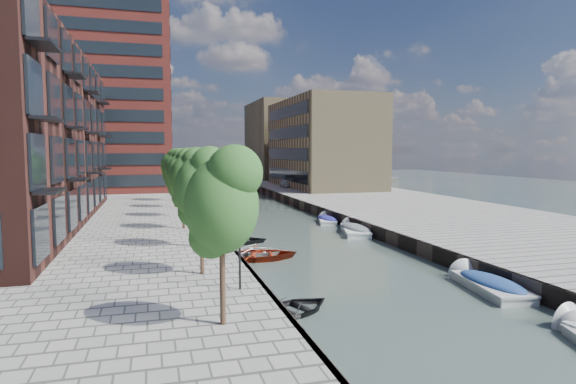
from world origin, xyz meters
name	(u,v)px	position (x,y,z in m)	size (l,w,h in m)	color
water	(253,213)	(0.00, 40.00, 0.00)	(300.00, 300.00, 0.00)	#38473F
quay_right	(384,204)	(16.00, 40.00, 0.50)	(20.00, 140.00, 1.00)	gray
quay_wall_left	(198,210)	(-6.10, 40.00, 0.50)	(0.25, 140.00, 1.00)	#332823
quay_wall_right	(306,206)	(6.10, 40.00, 0.50)	(0.25, 140.00, 1.00)	#332823
far_closure	(201,178)	(0.00, 100.00, 0.50)	(80.00, 40.00, 1.00)	gray
apartment_block	(28,136)	(-20.00, 30.00, 8.00)	(8.00, 38.00, 14.00)	black
tower	(106,89)	(-17.00, 65.00, 16.00)	(18.00, 18.00, 30.00)	maroon
tan_block_near	(322,143)	(16.00, 62.00, 8.00)	(12.00, 25.00, 14.00)	#8E7C57
tan_block_far	(281,140)	(16.00, 88.00, 9.00)	(12.00, 20.00, 16.00)	#8E7C57
bridge	(216,182)	(0.00, 72.00, 1.39)	(13.00, 6.00, 1.30)	gray
tree_0	(222,199)	(-8.50, 4.00, 5.31)	(2.50, 2.50, 5.95)	#382619
tree_1	(201,185)	(-8.50, 11.00, 5.31)	(2.50, 2.50, 5.95)	#382619
tree_2	(190,177)	(-8.50, 18.00, 5.31)	(2.50, 2.50, 5.95)	#382619
tree_3	(183,172)	(-8.50, 25.00, 5.31)	(2.50, 2.50, 5.95)	#382619
tree_4	(178,168)	(-8.50, 32.00, 5.31)	(2.50, 2.50, 5.95)	#382619
tree_5	(174,166)	(-8.50, 39.00, 5.31)	(2.50, 2.50, 5.95)	#382619
tree_6	(172,164)	(-8.50, 46.00, 5.31)	(2.50, 2.50, 5.95)	#382619
lamp_0	(240,231)	(-7.20, 8.00, 3.51)	(0.24, 0.24, 4.12)	black
lamp_1	(202,196)	(-7.20, 24.00, 3.51)	(0.24, 0.24, 4.12)	black
lamp_2	(187,182)	(-7.20, 40.00, 3.51)	(0.24, 0.24, 4.12)	black
sloop_0	(292,313)	(-5.10, 7.18, 0.00)	(2.85, 3.99, 0.83)	black
sloop_1	(239,243)	(-4.62, 23.01, 0.00)	(3.00, 4.21, 0.87)	black
sloop_2	(258,259)	(-4.35, 17.47, 0.00)	(3.61, 5.05, 1.05)	maroon
sloop_3	(254,255)	(-4.34, 18.82, 0.00)	(3.19, 4.46, 0.92)	white
sloop_4	(214,212)	(-4.17, 41.83, 0.00)	(3.10, 4.35, 0.90)	black
motorboat_0	(486,284)	(5.29, 8.02, 0.22)	(2.68, 5.62, 1.80)	beige
motorboat_3	(327,220)	(5.46, 31.24, 0.18)	(2.75, 4.76, 1.50)	white
motorboat_4	(355,230)	(5.55, 24.90, 0.23)	(3.43, 5.94, 1.88)	white
car	(286,183)	(9.91, 61.81, 1.68)	(1.60, 3.98, 1.35)	silver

